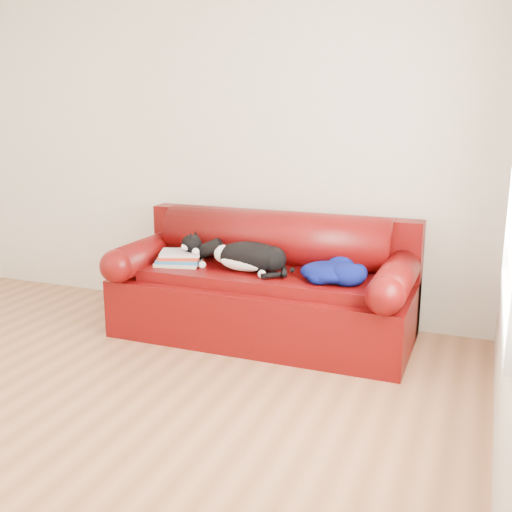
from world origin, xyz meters
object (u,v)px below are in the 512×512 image
Objects in this scene: sofa_base at (263,304)px; cat at (249,257)px; book_stack at (180,258)px; blanket at (332,271)px.

cat is (-0.07, -0.08, 0.36)m from sofa_base.
cat is at bearing 1.02° from book_stack.
book_stack reaches higher than sofa_base.
cat is at bearing 178.58° from blanket.
sofa_base is at bearing 53.15° from cat.
cat is at bearing -131.41° from sofa_base.
sofa_base is at bearing 8.66° from book_stack.
book_stack is at bearing -171.34° from sofa_base.
blanket is (1.14, -0.01, 0.02)m from book_stack.
blanket is (0.52, -0.10, 0.33)m from sofa_base.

